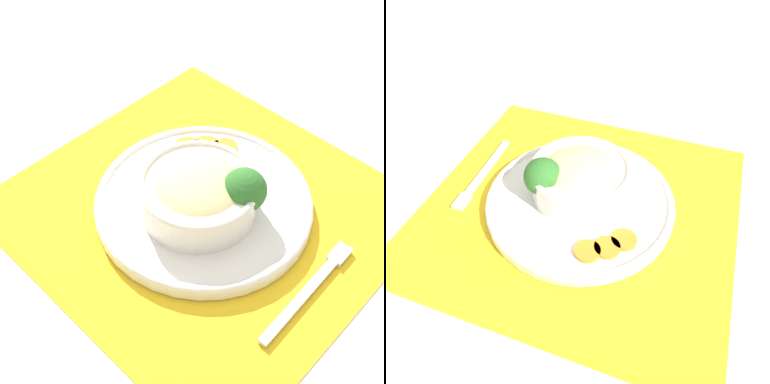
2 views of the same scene
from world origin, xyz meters
TOP-DOWN VIEW (x-y plane):
  - ground_plane at (0.00, 0.00)m, footprint 4.00×4.00m
  - placemat at (0.00, 0.00)m, footprint 0.52×0.50m
  - plate at (0.00, 0.00)m, footprint 0.30×0.30m
  - bowl at (0.01, -0.02)m, footprint 0.16×0.16m
  - broccoli_floret at (0.05, 0.02)m, footprint 0.06×0.06m
  - carrot_slice_near at (-0.05, 0.09)m, footprint 0.04×0.04m
  - carrot_slice_middle at (-0.07, 0.07)m, footprint 0.04×0.04m
  - carrot_slice_far at (-0.09, 0.05)m, footprint 0.04×0.04m
  - fork at (0.18, 0.02)m, footprint 0.04×0.18m

SIDE VIEW (x-z plane):
  - ground_plane at x=0.00m, z-range 0.00..0.00m
  - placemat at x=0.00m, z-range 0.00..0.00m
  - fork at x=0.18m, z-range 0.00..0.01m
  - plate at x=0.00m, z-range 0.00..0.03m
  - carrot_slice_near at x=-0.05m, z-range 0.02..0.03m
  - carrot_slice_middle at x=-0.07m, z-range 0.02..0.03m
  - carrot_slice_far at x=-0.09m, z-range 0.02..0.03m
  - bowl at x=0.01m, z-range 0.02..0.08m
  - broccoli_floret at x=0.05m, z-range 0.03..0.10m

